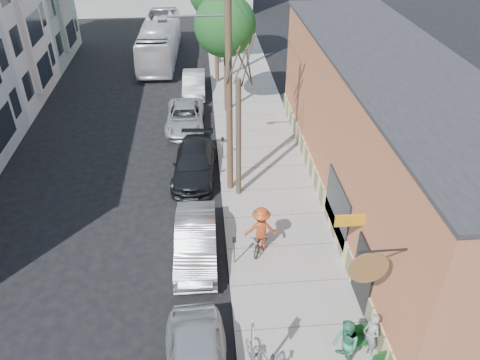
{
  "coord_description": "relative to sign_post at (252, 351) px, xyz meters",
  "views": [
    {
      "loc": [
        1.32,
        -11.97,
        12.85
      ],
      "look_at": [
        2.78,
        4.9,
        1.5
      ],
      "focal_mm": 35.0,
      "sensor_mm": 36.0,
      "label": 1
    }
  ],
  "objects": [
    {
      "name": "car_3",
      "position": [
        -2.1,
        17.05,
        -1.18
      ],
      "size": [
        2.27,
        4.75,
        1.31
      ],
      "primitive_type": "imported",
      "rotation": [
        0.0,
        0.0,
        -0.02
      ],
      "color": "#B7BAC0",
      "rests_on": "ground"
    },
    {
      "name": "cyclist",
      "position": [
        1.0,
        5.94,
        -0.7
      ],
      "size": [
        1.3,
        0.78,
        1.97
      ],
      "primitive_type": "imported",
      "rotation": [
        0.0,
        0.0,
        3.1
      ],
      "color": "#9B3816",
      "rests_on": "sidewalk"
    },
    {
      "name": "bus",
      "position": [
        -4.16,
        29.16,
        -0.33
      ],
      "size": [
        2.94,
        10.87,
        3.0
      ],
      "primitive_type": "imported",
      "rotation": [
        0.0,
        0.0,
        -0.04
      ],
      "color": "white",
      "rests_on": "ground"
    },
    {
      "name": "cafe_building",
      "position": [
        6.64,
        8.99,
        1.47
      ],
      "size": [
        6.6,
        20.2,
        6.61
      ],
      "color": "#A6603D",
      "rests_on": "ground"
    },
    {
      "name": "patron_grey",
      "position": [
        3.76,
        0.88,
        -0.87
      ],
      "size": [
        0.55,
        0.68,
        1.62
      ],
      "primitive_type": "imported",
      "rotation": [
        0.0,
        0.0,
        -1.26
      ],
      "color": "gray",
      "rests_on": "sidewalk"
    },
    {
      "name": "ground",
      "position": [
        -2.35,
        4.0,
        -1.83
      ],
      "size": [
        120.0,
        120.0,
        0.0
      ],
      "primitive_type": "plane",
      "color": "black"
    },
    {
      "name": "patron_green",
      "position": [
        2.86,
        0.54,
        -0.78
      ],
      "size": [
        0.75,
        0.93,
        1.81
      ],
      "primitive_type": "imported",
      "rotation": [
        0.0,
        0.0,
        -1.5
      ],
      "color": "#317B5A",
      "rests_on": "sidewalk"
    },
    {
      "name": "utility_pole_far",
      "position": [
        0.1,
        23.73,
        3.51
      ],
      "size": [
        1.8,
        0.28,
        10.0
      ],
      "color": "#503A28",
      "rests_on": "sidewalk"
    },
    {
      "name": "car_4",
      "position": [
        -1.55,
        22.02,
        -1.13
      ],
      "size": [
        1.56,
        4.26,
        1.4
      ],
      "primitive_type": "imported",
      "rotation": [
        0.0,
        0.0,
        -0.02
      ],
      "color": "#B6B9BE",
      "rests_on": "ground"
    },
    {
      "name": "sidewalk",
      "position": [
        1.9,
        15.0,
        -1.76
      ],
      "size": [
        4.5,
        58.0,
        0.15
      ],
      "primitive_type": "cube",
      "color": "gray",
      "rests_on": "ground"
    },
    {
      "name": "car_2",
      "position": [
        -1.57,
        11.75,
        -1.12
      ],
      "size": [
        2.41,
        5.06,
        1.42
      ],
      "primitive_type": "imported",
      "rotation": [
        0.0,
        0.0,
        -0.09
      ],
      "color": "black",
      "rests_on": "ground"
    },
    {
      "name": "sign_post",
      "position": [
        0.0,
        0.0,
        0.0
      ],
      "size": [
        0.07,
        0.45,
        2.8
      ],
      "color": "slate",
      "rests_on": "sidewalk"
    },
    {
      "name": "utility_pole_near",
      "position": [
        0.04,
        10.35,
        3.58
      ],
      "size": [
        3.57,
        0.28,
        10.0
      ],
      "color": "#503A28",
      "rests_on": "sidewalk"
    },
    {
      "name": "tree_bare",
      "position": [
        0.45,
        9.85,
        1.13
      ],
      "size": [
        0.24,
        0.24,
        5.63
      ],
      "color": "#44392C",
      "rests_on": "sidewalk"
    },
    {
      "name": "tree_leafy_mid",
      "position": [
        0.45,
        18.89,
        3.53
      ],
      "size": [
        3.55,
        3.55,
        7.01
      ],
      "color": "#44392C",
      "rests_on": "sidewalk"
    },
    {
      "name": "cyclist_bike",
      "position": [
        1.0,
        5.94,
        -1.24
      ],
      "size": [
        1.2,
        1.79,
        0.89
      ],
      "primitive_type": "imported",
      "rotation": [
        0.0,
        0.0,
        -0.39
      ],
      "color": "black",
      "rests_on": "sidewalk"
    },
    {
      "name": "parking_meter_near",
      "position": [
        -0.1,
        5.21,
        -0.85
      ],
      "size": [
        0.14,
        0.14,
        1.24
      ],
      "color": "slate",
      "rests_on": "sidewalk"
    },
    {
      "name": "car_1",
      "position": [
        -1.55,
        5.89,
        -1.09
      ],
      "size": [
        1.66,
        4.56,
        1.49
      ],
      "primitive_type": "imported",
      "rotation": [
        0.0,
        0.0,
        -0.02
      ],
      "color": "#A2A6AA",
      "rests_on": "ground"
    },
    {
      "name": "parking_meter_far",
      "position": [
        -0.1,
        13.02,
        -0.85
      ],
      "size": [
        0.14,
        0.14,
        1.24
      ],
      "color": "slate",
      "rests_on": "sidewalk"
    },
    {
      "name": "patio_chair_a",
      "position": [
        3.56,
        1.01,
        -1.24
      ],
      "size": [
        0.52,
        0.52,
        0.88
      ],
      "primitive_type": null,
      "rotation": [
        0.0,
        0.0,
        0.04
      ],
      "color": "#13451A",
      "rests_on": "sidewalk"
    }
  ]
}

